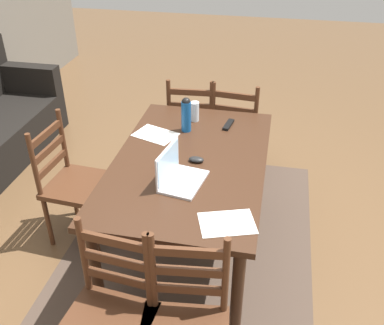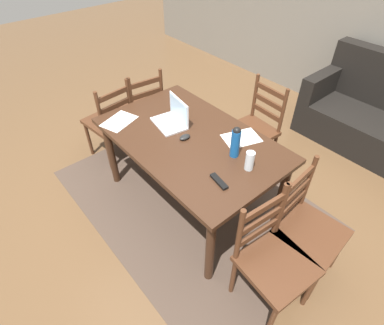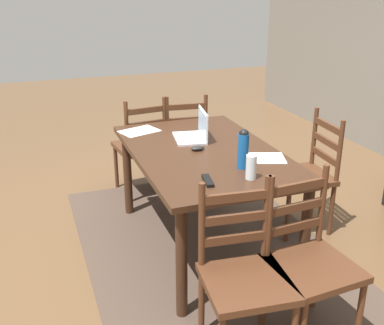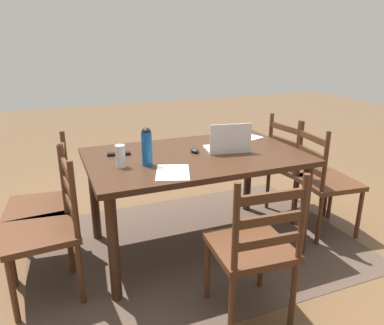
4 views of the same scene
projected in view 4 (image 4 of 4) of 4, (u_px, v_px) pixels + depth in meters
The scene contains 15 objects.
ground_plane at pixel (195, 244), 3.00m from camera, with size 14.00×14.00×0.00m, color brown.
area_rug at pixel (195, 244), 3.00m from camera, with size 2.54×1.79×0.01m, color #47382D.
dining_table at pixel (195, 166), 2.78m from camera, with size 1.59×1.00×0.77m.
chair_left_far at pixel (324, 181), 3.07m from camera, with size 0.48×0.48×0.95m.
chair_far_head at pixel (253, 249), 2.09m from camera, with size 0.47×0.47×0.95m.
chair_right_near at pixel (45, 205), 2.64m from camera, with size 0.48×0.48×0.95m.
chair_right_far at pixel (47, 230), 2.29m from camera, with size 0.47×0.47×0.95m.
chair_left_near at pixel (295, 167), 3.41m from camera, with size 0.49×0.49×0.95m.
laptop at pixel (228, 144), 2.80m from camera, with size 0.35×0.27×0.23m.
water_bottle at pixel (147, 146), 2.47m from camera, with size 0.07×0.07×0.26m.
drinking_glass at pixel (120, 156), 2.45m from camera, with size 0.07×0.07×0.15m, color silver.
computer_mouse at pixel (195, 150), 2.79m from camera, with size 0.06×0.10×0.03m, color black.
tv_remote at pixel (119, 154), 2.72m from camera, with size 0.04×0.17×0.02m, color black.
paper_stack_left at pixel (243, 136), 3.25m from camera, with size 0.21×0.30×0.00m, color white.
paper_stack_right at pixel (173, 172), 2.37m from camera, with size 0.21×0.30×0.00m, color white.
Camera 4 is at (1.01, 2.43, 1.59)m, focal length 34.45 mm.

